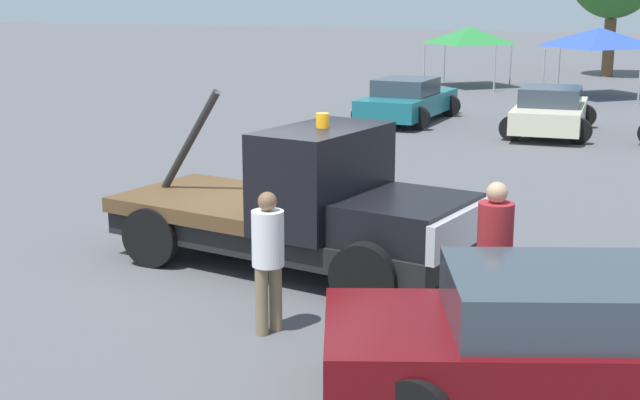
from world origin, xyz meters
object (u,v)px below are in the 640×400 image
(parked_car_teal, at_px, (407,100))
(foreground_car, at_px, (576,341))
(tow_truck, at_px, (307,209))
(parked_car_cream, at_px, (550,111))
(traffic_cone, at_px, (370,191))
(person_at_hood, at_px, (268,252))
(canopy_tent_green, at_px, (469,35))
(person_near_truck, at_px, (495,249))
(canopy_tent_blue, at_px, (599,37))

(parked_car_teal, bearing_deg, foreground_car, -156.47)
(tow_truck, xyz_separation_m, parked_car_cream, (0.94, 14.16, -0.26))
(tow_truck, relative_size, traffic_cone, 10.21)
(foreground_car, bearing_deg, person_at_hood, 150.00)
(tow_truck, height_order, traffic_cone, tow_truck)
(traffic_cone, bearing_deg, canopy_tent_green, 100.08)
(person_at_hood, height_order, traffic_cone, person_at_hood)
(parked_car_teal, bearing_deg, tow_truck, -166.57)
(parked_car_cream, bearing_deg, person_near_truck, -177.74)
(person_near_truck, height_order, person_at_hood, person_near_truck)
(canopy_tent_green, bearing_deg, person_at_hood, -79.80)
(foreground_car, bearing_deg, person_near_truck, 106.33)
(parked_car_cream, relative_size, traffic_cone, 8.40)
(tow_truck, height_order, parked_car_teal, tow_truck)
(foreground_car, xyz_separation_m, person_near_truck, (-1.14, 1.40, 0.41))
(person_near_truck, xyz_separation_m, canopy_tent_blue, (-2.06, 25.41, 1.17))
(parked_car_cream, distance_m, traffic_cone, 10.11)
(person_near_truck, bearing_deg, person_at_hood, 158.97)
(parked_car_cream, height_order, canopy_tent_blue, canopy_tent_blue)
(canopy_tent_blue, bearing_deg, tow_truck, -92.25)
(canopy_tent_blue, bearing_deg, parked_car_teal, -116.04)
(canopy_tent_blue, bearing_deg, canopy_tent_green, 162.69)
(tow_truck, relative_size, foreground_car, 1.06)
(traffic_cone, bearing_deg, foreground_car, -55.65)
(parked_car_teal, relative_size, traffic_cone, 8.56)
(foreground_car, distance_m, person_near_truck, 1.85)
(person_near_truck, bearing_deg, traffic_cone, 80.63)
(canopy_tent_blue, bearing_deg, parked_car_cream, -90.00)
(person_at_hood, relative_size, canopy_tent_green, 0.57)
(parked_car_cream, height_order, traffic_cone, parked_car_cream)
(parked_car_teal, distance_m, traffic_cone, 11.11)
(person_near_truck, bearing_deg, parked_car_teal, 69.29)
(person_at_hood, xyz_separation_m, parked_car_teal, (-4.09, 17.26, -0.33))
(person_near_truck, height_order, traffic_cone, person_near_truck)
(foreground_car, distance_m, canopy_tent_green, 29.80)
(canopy_tent_green, bearing_deg, foreground_car, -73.22)
(tow_truck, distance_m, foreground_car, 5.00)
(foreground_car, relative_size, parked_car_teal, 1.12)
(parked_car_cream, bearing_deg, foreground_car, -174.61)
(parked_car_teal, distance_m, parked_car_cream, 4.51)
(tow_truck, height_order, parked_car_cream, tow_truck)
(parked_car_teal, relative_size, canopy_tent_blue, 1.37)
(person_near_truck, bearing_deg, tow_truck, 112.55)
(canopy_tent_green, bearing_deg, parked_car_cream, -64.90)
(traffic_cone, bearing_deg, parked_car_cream, 81.00)
(tow_truck, bearing_deg, parked_car_cream, 94.33)
(parked_car_cream, height_order, canopy_tent_green, canopy_tent_green)
(person_near_truck, bearing_deg, parked_car_cream, 55.09)
(tow_truck, bearing_deg, canopy_tent_blue, 95.89)
(person_near_truck, distance_m, canopy_tent_green, 28.12)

